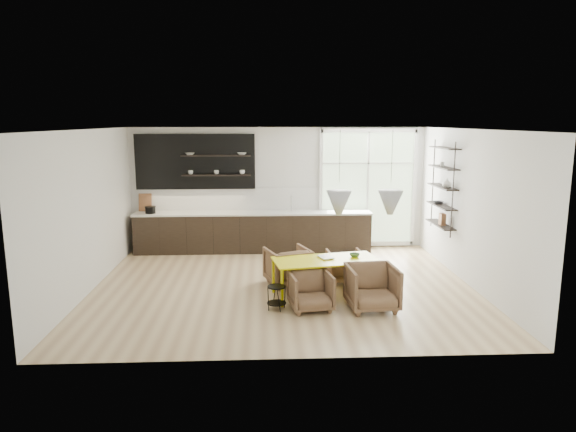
{
  "coord_description": "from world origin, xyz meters",
  "views": [
    {
      "loc": [
        -0.35,
        -9.21,
        3.05
      ],
      "look_at": [
        0.12,
        0.6,
        1.22
      ],
      "focal_mm": 32.0,
      "sensor_mm": 36.0,
      "label": 1
    }
  ],
  "objects_px": {
    "armchair_front_left": "(311,291)",
    "dining_table": "(326,262)",
    "armchair_back_left": "(288,266)",
    "wire_stool": "(277,294)",
    "armchair_back_right": "(345,266)",
    "armchair_front_right": "(372,288)"
  },
  "relations": [
    {
      "from": "armchair_front_left",
      "to": "armchair_front_right",
      "type": "bearing_deg",
      "value": -10.98
    },
    {
      "from": "armchair_back_left",
      "to": "armchair_front_left",
      "type": "height_order",
      "value": "armchair_back_left"
    },
    {
      "from": "armchair_back_left",
      "to": "armchair_front_right",
      "type": "height_order",
      "value": "armchair_front_right"
    },
    {
      "from": "dining_table",
      "to": "armchair_front_right",
      "type": "bearing_deg",
      "value": -55.53
    },
    {
      "from": "armchair_back_left",
      "to": "armchair_back_right",
      "type": "distance_m",
      "value": 1.11
    },
    {
      "from": "armchair_back_right",
      "to": "armchair_front_right",
      "type": "xyz_separation_m",
      "value": [
        0.21,
        -1.49,
        0.06
      ]
    },
    {
      "from": "armchair_back_left",
      "to": "armchair_back_right",
      "type": "xyz_separation_m",
      "value": [
        1.1,
        0.12,
        -0.05
      ]
    },
    {
      "from": "armchair_back_left",
      "to": "armchair_front_left",
      "type": "distance_m",
      "value": 1.37
    },
    {
      "from": "dining_table",
      "to": "armchair_back_right",
      "type": "relative_size",
      "value": 2.9
    },
    {
      "from": "armchair_back_right",
      "to": "armchair_back_left",
      "type": "bearing_deg",
      "value": 2.88
    },
    {
      "from": "armchair_back_left",
      "to": "wire_stool",
      "type": "height_order",
      "value": "armchair_back_left"
    },
    {
      "from": "armchair_front_left",
      "to": "armchair_front_right",
      "type": "height_order",
      "value": "armchair_front_right"
    },
    {
      "from": "dining_table",
      "to": "armchair_front_left",
      "type": "height_order",
      "value": "dining_table"
    },
    {
      "from": "armchair_back_right",
      "to": "armchair_front_right",
      "type": "relative_size",
      "value": 0.83
    },
    {
      "from": "armchair_back_right",
      "to": "wire_stool",
      "type": "distance_m",
      "value": 1.97
    },
    {
      "from": "armchair_back_left",
      "to": "armchair_front_left",
      "type": "relative_size",
      "value": 1.14
    },
    {
      "from": "armchair_back_right",
      "to": "wire_stool",
      "type": "relative_size",
      "value": 1.67
    },
    {
      "from": "armchair_front_left",
      "to": "wire_stool",
      "type": "height_order",
      "value": "armchair_front_left"
    },
    {
      "from": "armchair_back_left",
      "to": "armchair_front_right",
      "type": "distance_m",
      "value": 1.9
    },
    {
      "from": "wire_stool",
      "to": "dining_table",
      "type": "bearing_deg",
      "value": 35.72
    },
    {
      "from": "armchair_front_left",
      "to": "dining_table",
      "type": "bearing_deg",
      "value": 54.5
    },
    {
      "from": "armchair_back_left",
      "to": "armchair_front_right",
      "type": "bearing_deg",
      "value": 114.84
    }
  ]
}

